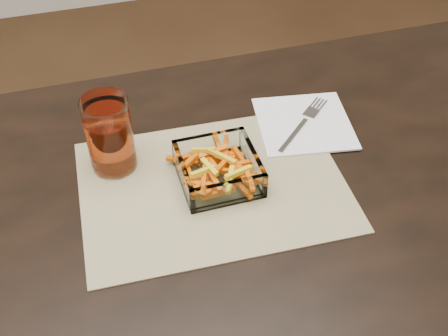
% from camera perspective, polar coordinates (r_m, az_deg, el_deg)
% --- Properties ---
extents(dining_table, '(1.60, 0.90, 0.75)m').
position_cam_1_polar(dining_table, '(0.98, -3.35, -8.94)').
color(dining_table, black).
rests_on(dining_table, ground).
extents(placemat, '(0.46, 0.35, 0.00)m').
position_cam_1_polar(placemat, '(0.97, -1.14, -1.78)').
color(placemat, tan).
rests_on(placemat, dining_table).
extents(glass_bowl, '(0.13, 0.13, 0.05)m').
position_cam_1_polar(glass_bowl, '(0.96, -0.57, -0.25)').
color(glass_bowl, white).
rests_on(glass_bowl, placemat).
extents(tumbler, '(0.08, 0.08, 0.14)m').
position_cam_1_polar(tumbler, '(0.98, -11.53, 3.12)').
color(tumbler, white).
rests_on(tumbler, placemat).
extents(napkin, '(0.20, 0.20, 0.00)m').
position_cam_1_polar(napkin, '(1.10, 8.14, 4.53)').
color(napkin, white).
rests_on(napkin, placemat).
extents(fork, '(0.15, 0.14, 0.00)m').
position_cam_1_polar(fork, '(1.09, 8.10, 4.61)').
color(fork, silver).
rests_on(fork, napkin).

